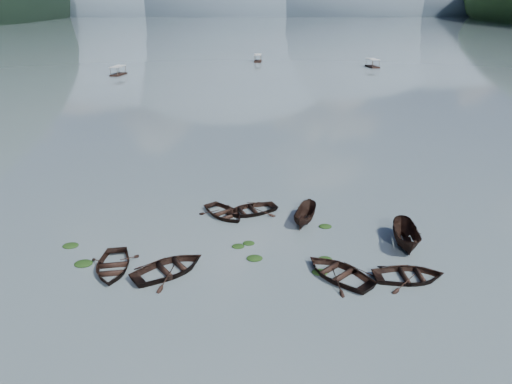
{
  "coord_description": "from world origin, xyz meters",
  "views": [
    {
      "loc": [
        0.17,
        -22.74,
        16.35
      ],
      "look_at": [
        0.0,
        12.0,
        2.0
      ],
      "focal_mm": 32.0,
      "sensor_mm": 36.0,
      "label": 1
    }
  ],
  "objects_px": {
    "rowboat_3": "(339,276)",
    "pontoon_left": "(119,75)",
    "rowboat_0": "(113,269)",
    "pontoon_centre": "(258,62)"
  },
  "relations": [
    {
      "from": "rowboat_0",
      "to": "rowboat_3",
      "type": "relative_size",
      "value": 0.94
    },
    {
      "from": "rowboat_3",
      "to": "pontoon_centre",
      "type": "xyz_separation_m",
      "value": [
        -5.37,
        119.29,
        0.0
      ]
    },
    {
      "from": "rowboat_0",
      "to": "rowboat_3",
      "type": "distance_m",
      "value": 14.93
    },
    {
      "from": "pontoon_left",
      "to": "pontoon_centre",
      "type": "height_order",
      "value": "pontoon_left"
    },
    {
      "from": "rowboat_3",
      "to": "pontoon_left",
      "type": "xyz_separation_m",
      "value": [
        -40.07,
        90.6,
        0.0
      ]
    },
    {
      "from": "rowboat_0",
      "to": "pontoon_centre",
      "type": "xyz_separation_m",
      "value": [
        9.54,
        118.52,
        0.0
      ]
    },
    {
      "from": "rowboat_3",
      "to": "pontoon_left",
      "type": "relative_size",
      "value": 0.91
    },
    {
      "from": "rowboat_3",
      "to": "rowboat_0",
      "type": "bearing_deg",
      "value": -45.98
    },
    {
      "from": "rowboat_0",
      "to": "rowboat_3",
      "type": "height_order",
      "value": "rowboat_3"
    },
    {
      "from": "rowboat_3",
      "to": "pontoon_left",
      "type": "height_order",
      "value": "pontoon_left"
    }
  ]
}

